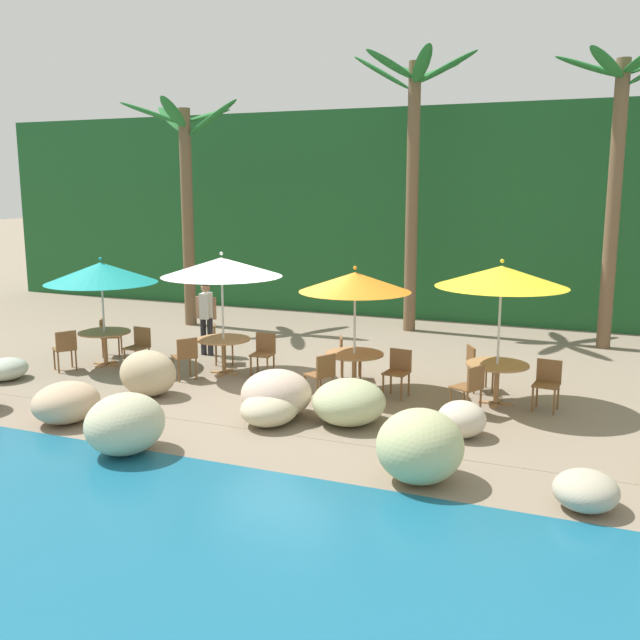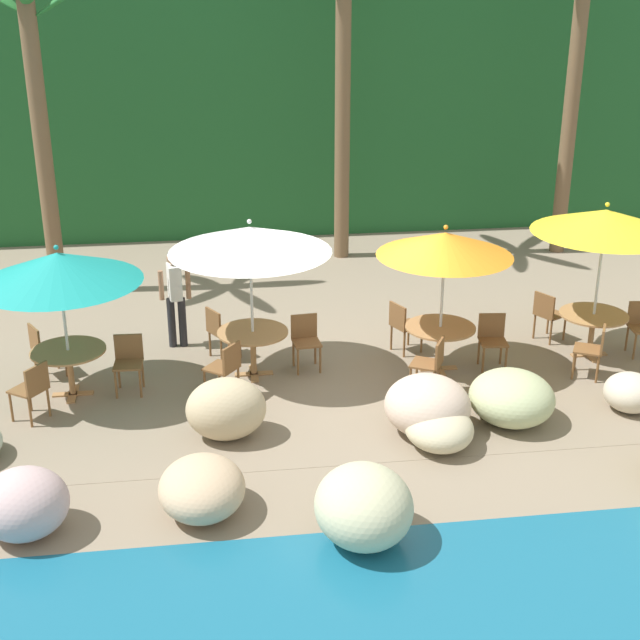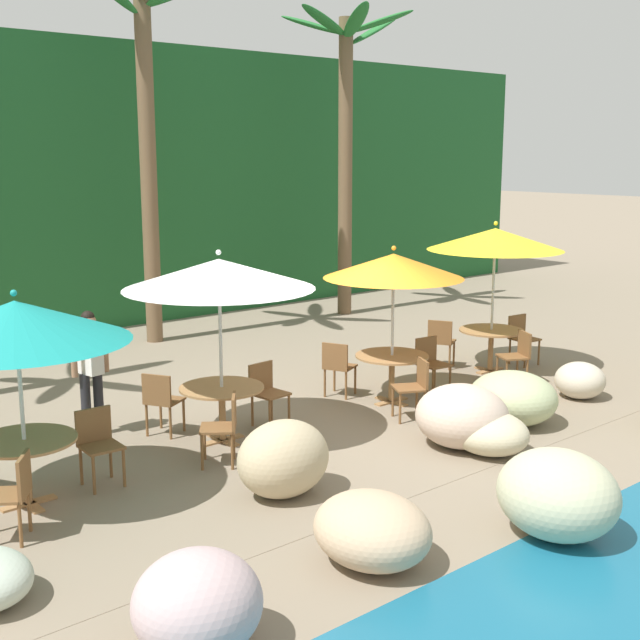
{
  "view_description": "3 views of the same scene",
  "coord_description": "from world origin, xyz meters",
  "px_view_note": "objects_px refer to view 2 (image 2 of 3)",
  "views": [
    {
      "loc": [
        5.84,
        -12.28,
        3.82
      ],
      "look_at": [
        0.78,
        0.05,
        1.33
      ],
      "focal_mm": 40.35,
      "sensor_mm": 36.0,
      "label": 1
    },
    {
      "loc": [
        -2.13,
        -12.31,
        5.98
      ],
      "look_at": [
        -0.47,
        -0.17,
        1.05
      ],
      "focal_mm": 49.63,
      "sensor_mm": 36.0,
      "label": 2
    },
    {
      "loc": [
        -7.33,
        -8.56,
        3.73
      ],
      "look_at": [
        0.43,
        0.52,
        1.34
      ],
      "focal_mm": 47.38,
      "sensor_mm": 36.0,
      "label": 3
    }
  ],
  "objects_px": {
    "chair_teal_left": "(32,388)",
    "palm_tree_third": "(578,44)",
    "umbrella_orange": "(445,244)",
    "chair_white_left": "(226,366)",
    "chair_teal_inland": "(43,347)",
    "dining_table_white": "(253,339)",
    "chair_orange_inland": "(403,324)",
    "palm_tree_nearest": "(35,86)",
    "palm_tree_second": "(343,34)",
    "dining_table_teal": "(69,357)",
    "chair_yellow_left": "(594,347)",
    "umbrella_teal": "(58,268)",
    "chair_orange_left": "(432,362)",
    "waiter_in_white": "(175,291)",
    "chair_white_inland": "(220,329)",
    "chair_orange_seaward": "(492,337)",
    "chair_yellow_inland": "(547,313)",
    "chair_white_seaward": "(305,338)",
    "dining_table_yellow": "(593,321)",
    "chair_teal_seaward": "(129,359)",
    "umbrella_white": "(250,239)",
    "umbrella_yellow": "(605,221)",
    "dining_table_orange": "(440,334)"
  },
  "relations": [
    {
      "from": "chair_white_left",
      "to": "palm_tree_third",
      "type": "relative_size",
      "value": 0.13
    },
    {
      "from": "umbrella_orange",
      "to": "chair_white_left",
      "type": "bearing_deg",
      "value": -171.15
    },
    {
      "from": "chair_teal_left",
      "to": "chair_yellow_inland",
      "type": "xyz_separation_m",
      "value": [
        8.18,
        1.77,
        0.0
      ]
    },
    {
      "from": "chair_teal_seaward",
      "to": "umbrella_orange",
      "type": "bearing_deg",
      "value": 0.97
    },
    {
      "from": "chair_yellow_left",
      "to": "palm_tree_second",
      "type": "distance_m",
      "value": 8.36
    },
    {
      "from": "umbrella_teal",
      "to": "palm_tree_nearest",
      "type": "distance_m",
      "value": 5.13
    },
    {
      "from": "chair_white_left",
      "to": "chair_orange_inland",
      "type": "xyz_separation_m",
      "value": [
        2.94,
        1.26,
        0.0
      ]
    },
    {
      "from": "chair_teal_seaward",
      "to": "umbrella_white",
      "type": "distance_m",
      "value": 2.55
    },
    {
      "from": "palm_tree_second",
      "to": "chair_white_left",
      "type": "bearing_deg",
      "value": -112.86
    },
    {
      "from": "chair_teal_inland",
      "to": "chair_teal_left",
      "type": "height_order",
      "value": "same"
    },
    {
      "from": "chair_orange_left",
      "to": "palm_tree_nearest",
      "type": "distance_m",
      "value": 8.84
    },
    {
      "from": "dining_table_white",
      "to": "umbrella_orange",
      "type": "bearing_deg",
      "value": -4.01
    },
    {
      "from": "palm_tree_nearest",
      "to": "chair_orange_inland",
      "type": "bearing_deg",
      "value": -32.18
    },
    {
      "from": "chair_orange_inland",
      "to": "umbrella_orange",
      "type": "bearing_deg",
      "value": -59.9
    },
    {
      "from": "dining_table_teal",
      "to": "chair_teal_left",
      "type": "height_order",
      "value": "chair_teal_left"
    },
    {
      "from": "dining_table_yellow",
      "to": "waiter_in_white",
      "type": "height_order",
      "value": "waiter_in_white"
    },
    {
      "from": "chair_yellow_inland",
      "to": "chair_yellow_left",
      "type": "bearing_deg",
      "value": -83.38
    },
    {
      "from": "chair_teal_inland",
      "to": "umbrella_yellow",
      "type": "xyz_separation_m",
      "value": [
        8.75,
        -0.38,
        1.77
      ]
    },
    {
      "from": "palm_tree_third",
      "to": "chair_orange_inland",
      "type": "bearing_deg",
      "value": -133.07
    },
    {
      "from": "chair_teal_left",
      "to": "palm_tree_third",
      "type": "relative_size",
      "value": 0.13
    },
    {
      "from": "dining_table_teal",
      "to": "chair_white_inland",
      "type": "xyz_separation_m",
      "value": [
        2.24,
        1.03,
        -0.1
      ]
    },
    {
      "from": "dining_table_orange",
      "to": "palm_tree_second",
      "type": "xyz_separation_m",
      "value": [
        -0.6,
        6.04,
        4.08
      ]
    },
    {
      "from": "dining_table_white",
      "to": "chair_orange_inland",
      "type": "bearing_deg",
      "value": 12.12
    },
    {
      "from": "chair_teal_seaward",
      "to": "palm_tree_second",
      "type": "bearing_deg",
      "value": 55.54
    },
    {
      "from": "dining_table_teal",
      "to": "palm_tree_nearest",
      "type": "bearing_deg",
      "value": 100.01
    },
    {
      "from": "umbrella_orange",
      "to": "chair_yellow_inland",
      "type": "xyz_separation_m",
      "value": [
        2.11,
        0.89,
        -1.57
      ]
    },
    {
      "from": "chair_white_inland",
      "to": "umbrella_yellow",
      "type": "height_order",
      "value": "umbrella_yellow"
    },
    {
      "from": "chair_white_seaward",
      "to": "dining_table_yellow",
      "type": "height_order",
      "value": "chair_white_seaward"
    },
    {
      "from": "chair_orange_left",
      "to": "waiter_in_white",
      "type": "relative_size",
      "value": 0.51
    },
    {
      "from": "chair_orange_seaward",
      "to": "chair_teal_left",
      "type": "bearing_deg",
      "value": -172.76
    },
    {
      "from": "dining_table_white",
      "to": "chair_yellow_inland",
      "type": "height_order",
      "value": "chair_yellow_inland"
    },
    {
      "from": "umbrella_white",
      "to": "chair_orange_left",
      "type": "height_order",
      "value": "umbrella_white"
    },
    {
      "from": "dining_table_teal",
      "to": "chair_yellow_left",
      "type": "bearing_deg",
      "value": -3.4
    },
    {
      "from": "chair_teal_seaward",
      "to": "palm_tree_second",
      "type": "distance_m",
      "value": 8.52
    },
    {
      "from": "umbrella_white",
      "to": "dining_table_yellow",
      "type": "height_order",
      "value": "umbrella_white"
    },
    {
      "from": "chair_teal_inland",
      "to": "chair_orange_left",
      "type": "xyz_separation_m",
      "value": [
        5.81,
        -1.36,
        0.0
      ]
    },
    {
      "from": "umbrella_yellow",
      "to": "palm_tree_nearest",
      "type": "bearing_deg",
      "value": 154.37
    },
    {
      "from": "palm_tree_third",
      "to": "dining_table_teal",
      "type": "bearing_deg",
      "value": -149.27
    },
    {
      "from": "chair_teal_seaward",
      "to": "waiter_in_white",
      "type": "height_order",
      "value": "waiter_in_white"
    },
    {
      "from": "chair_teal_seaward",
      "to": "dining_table_white",
      "type": "bearing_deg",
      "value": 8.66
    },
    {
      "from": "chair_white_inland",
      "to": "palm_tree_third",
      "type": "height_order",
      "value": "palm_tree_third"
    },
    {
      "from": "umbrella_teal",
      "to": "waiter_in_white",
      "type": "distance_m",
      "value": 2.47
    },
    {
      "from": "dining_table_teal",
      "to": "umbrella_orange",
      "type": "bearing_deg",
      "value": 1.34
    },
    {
      "from": "chair_orange_seaward",
      "to": "chair_orange_left",
      "type": "relative_size",
      "value": 1.0
    },
    {
      "from": "chair_white_left",
      "to": "chair_orange_left",
      "type": "height_order",
      "value": "same"
    },
    {
      "from": "palm_tree_nearest",
      "to": "palm_tree_second",
      "type": "relative_size",
      "value": 0.85
    },
    {
      "from": "chair_teal_seaward",
      "to": "chair_white_seaward",
      "type": "relative_size",
      "value": 1.0
    },
    {
      "from": "umbrella_yellow",
      "to": "palm_tree_second",
      "type": "relative_size",
      "value": 0.36
    },
    {
      "from": "chair_white_inland",
      "to": "chair_orange_seaward",
      "type": "height_order",
      "value": "same"
    },
    {
      "from": "chair_teal_inland",
      "to": "chair_orange_left",
      "type": "distance_m",
      "value": 5.97
    }
  ]
}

